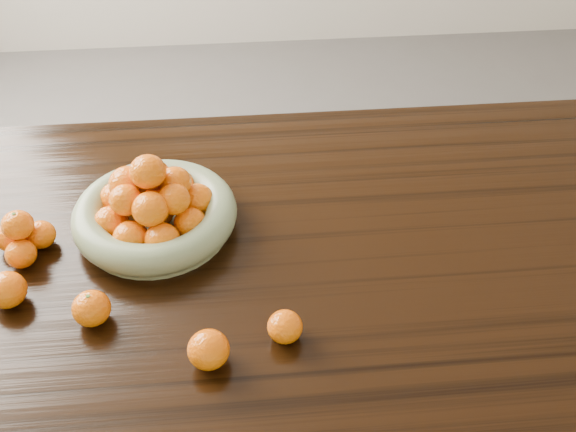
{
  "coord_description": "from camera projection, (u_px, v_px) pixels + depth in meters",
  "views": [
    {
      "loc": [
        -0.05,
        -1.0,
        1.69
      ],
      "look_at": [
        0.04,
        -0.02,
        0.83
      ],
      "focal_mm": 40.0,
      "sensor_mm": 36.0,
      "label": 1
    }
  ],
  "objects": [
    {
      "name": "orange_pyramid",
      "position": [
        22.0,
        237.0,
        1.31
      ],
      "size": [
        0.12,
        0.12,
        0.11
      ],
      "rotation": [
        0.0,
        0.0,
        0.05
      ],
      "color": "orange",
      "rests_on": "dining_table"
    },
    {
      "name": "ground",
      "position": [
        273.0,
        428.0,
        1.86
      ],
      "size": [
        5.0,
        5.0,
        0.0
      ],
      "primitive_type": "plane",
      "color": "#504D4B",
      "rests_on": "ground"
    },
    {
      "name": "loose_orange_2",
      "position": [
        285.0,
        327.0,
        1.15
      ],
      "size": [
        0.06,
        0.06,
        0.06
      ],
      "primitive_type": "ellipsoid",
      "color": "orange",
      "rests_on": "dining_table"
    },
    {
      "name": "loose_orange_0",
      "position": [
        91.0,
        308.0,
        1.18
      ],
      "size": [
        0.07,
        0.07,
        0.07
      ],
      "primitive_type": "ellipsoid",
      "color": "orange",
      "rests_on": "dining_table"
    },
    {
      "name": "loose_orange_3",
      "position": [
        7.0,
        290.0,
        1.21
      ],
      "size": [
        0.07,
        0.07,
        0.07
      ],
      "primitive_type": "ellipsoid",
      "color": "orange",
      "rests_on": "dining_table"
    },
    {
      "name": "fruit_bowl",
      "position": [
        154.0,
        210.0,
        1.37
      ],
      "size": [
        0.35,
        0.35,
        0.18
      ],
      "rotation": [
        0.0,
        0.0,
        0.07
      ],
      "color": "gray",
      "rests_on": "dining_table"
    },
    {
      "name": "loose_orange_1",
      "position": [
        209.0,
        350.0,
        1.11
      ],
      "size": [
        0.07,
        0.07,
        0.07
      ],
      "primitive_type": "ellipsoid",
      "color": "orange",
      "rests_on": "dining_table"
    },
    {
      "name": "dining_table",
      "position": [
        268.0,
        269.0,
        1.43
      ],
      "size": [
        2.0,
        1.0,
        0.75
      ],
      "color": "black",
      "rests_on": "ground"
    }
  ]
}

